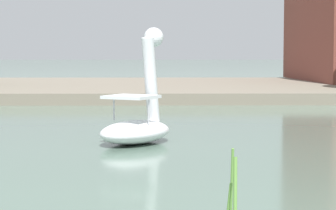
# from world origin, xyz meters

# --- Properties ---
(shore_bank_far) EXTENTS (112.00, 20.35, 0.53)m
(shore_bank_far) POSITION_xyz_m (0.00, 36.59, 0.27)
(shore_bank_far) COLOR slate
(shore_bank_far) RESTS_ON ground_plane
(swan_boat) EXTENTS (2.51, 2.89, 3.04)m
(swan_boat) POSITION_xyz_m (-3.44, 13.45, 0.62)
(swan_boat) COLOR white
(swan_boat) RESTS_ON ground_plane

